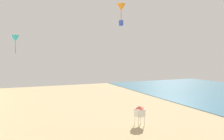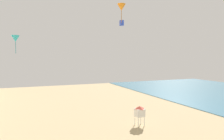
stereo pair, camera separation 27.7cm
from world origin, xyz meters
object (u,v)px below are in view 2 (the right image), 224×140
at_px(kite_cyan_delta, 15,39).
at_px(kite_blue_box, 122,23).
at_px(lifeguard_stand, 140,111).
at_px(kite_orange_delta, 121,7).

distance_m(kite_cyan_delta, kite_blue_box, 19.47).
xyz_separation_m(lifeguard_stand, kite_orange_delta, (-0.75, 4.09, 14.30)).
distance_m(kite_orange_delta, kite_blue_box, 8.02).
xyz_separation_m(lifeguard_stand, kite_blue_box, (2.70, 11.29, 13.52)).
height_order(lifeguard_stand, kite_cyan_delta, kite_cyan_delta).
bearing_deg(kite_blue_box, kite_orange_delta, -115.56).
relative_size(kite_cyan_delta, kite_blue_box, 2.16).
relative_size(lifeguard_stand, kite_cyan_delta, 1.21).
xyz_separation_m(lifeguard_stand, kite_cyan_delta, (-14.64, 3.54, 9.22)).
height_order(kite_orange_delta, kite_blue_box, kite_orange_delta).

